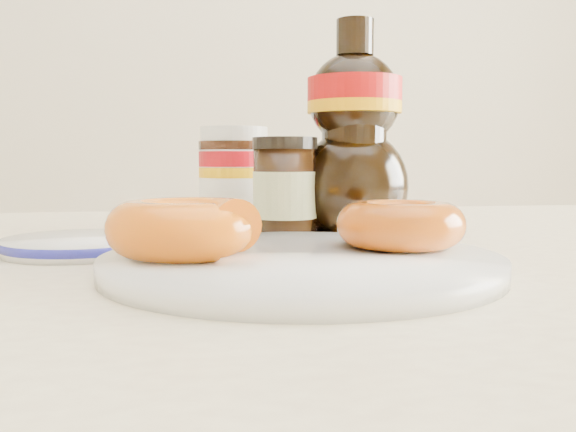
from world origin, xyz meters
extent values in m
cube|color=beige|center=(0.00, 1.75, 1.30)|extent=(3.50, 0.10, 2.60)
cube|color=#F6E9BB|center=(0.00, 0.10, 0.73)|extent=(1.40, 0.90, 0.04)
cylinder|color=white|center=(-0.06, -0.01, 0.76)|extent=(0.27, 0.27, 0.01)
torus|color=white|center=(-0.06, -0.01, 0.76)|extent=(0.27, 0.27, 0.01)
torus|color=#D8440C|center=(-0.13, -0.01, 0.78)|extent=(0.13, 0.13, 0.04)
torus|color=#A4500A|center=(0.02, 0.01, 0.78)|extent=(0.10, 0.10, 0.03)
cylinder|color=white|center=(-0.07, 0.30, 0.80)|extent=(0.08, 0.08, 0.09)
cylinder|color=maroon|center=(-0.07, 0.30, 0.83)|extent=(0.08, 0.08, 0.02)
cylinder|color=#D89905|center=(-0.07, 0.30, 0.81)|extent=(0.08, 0.08, 0.01)
cylinder|color=black|center=(-0.07, 0.30, 0.84)|extent=(0.08, 0.08, 0.01)
cylinder|color=white|center=(-0.07, 0.30, 0.85)|extent=(0.08, 0.08, 0.02)
cylinder|color=black|center=(-0.04, 0.16, 0.79)|extent=(0.06, 0.06, 0.09)
cylinder|color=beige|center=(-0.04, 0.16, 0.79)|extent=(0.06, 0.06, 0.04)
cylinder|color=black|center=(-0.04, 0.16, 0.84)|extent=(0.06, 0.06, 0.01)
cylinder|color=white|center=(-0.22, 0.11, 0.76)|extent=(0.13, 0.13, 0.01)
torus|color=navy|center=(-0.22, 0.11, 0.76)|extent=(0.13, 0.13, 0.01)
camera|label=1|loc=(-0.14, -0.43, 0.83)|focal=40.00mm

